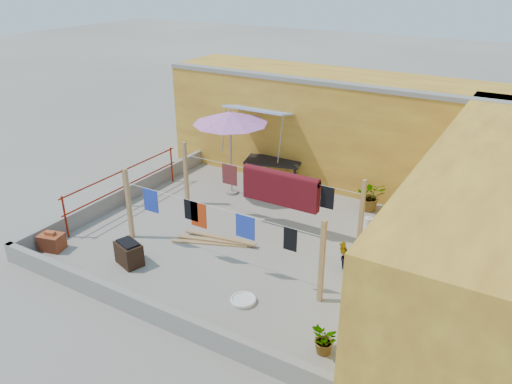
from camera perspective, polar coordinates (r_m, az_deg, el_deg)
ground at (r=12.24m, az=-0.81°, el=-5.31°), size 80.00×80.00×0.00m
wall_back at (r=15.31m, az=10.03°, el=7.15°), size 11.00×3.27×3.21m
wall_right at (r=10.11m, az=25.27°, el=-4.42°), size 2.40×9.00×3.20m
parapet_front at (r=9.76m, az=-12.13°, el=-13.11°), size 8.30×0.16×0.44m
parapet_left at (r=14.46m, az=-14.75°, el=-0.27°), size 0.16×7.30×0.44m
red_railing at (r=13.99m, az=-14.86°, el=1.09°), size 0.05×4.20×1.10m
clothesline_rig at (r=12.02m, az=1.88°, el=-0.11°), size 5.09×2.35×1.80m
patio_umbrella at (r=13.84m, az=-2.96°, el=8.43°), size 2.71×2.71×2.51m
outdoor_table at (r=14.94m, az=2.01°, el=3.37°), size 1.81×1.23×0.77m
brick_stack at (r=12.63m, az=-22.31°, el=-5.28°), size 0.62×0.51×0.47m
lumber_pile at (r=12.08m, az=-4.70°, el=-5.52°), size 1.95×0.86×0.12m
brazier at (r=11.48m, az=-14.31°, el=-6.79°), size 0.72×0.58×0.56m
white_basin at (r=10.10m, az=-1.47°, el=-12.24°), size 0.52×0.52×0.09m
water_jug_a at (r=12.95m, az=12.70°, el=-3.46°), size 0.21×0.21×0.33m
water_jug_b at (r=12.36m, az=18.15°, el=-5.45°), size 0.25×0.25×0.39m
green_hose at (r=13.81m, az=19.10°, el=-2.94°), size 0.51×0.51×0.07m
plant_back_a at (r=13.78m, az=12.98°, el=-0.40°), size 0.98×0.93×0.85m
plant_back_b at (r=13.68m, az=18.61°, el=-1.61°), size 0.47×0.47×0.72m
plant_right_a at (r=13.11m, az=19.36°, el=-2.77°), size 0.49×0.46×0.77m
plant_right_b at (r=11.08m, az=10.25°, el=-7.25°), size 0.45×0.46×0.66m
plant_right_c at (r=8.92m, az=7.88°, el=-16.45°), size 0.64×0.66×0.56m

